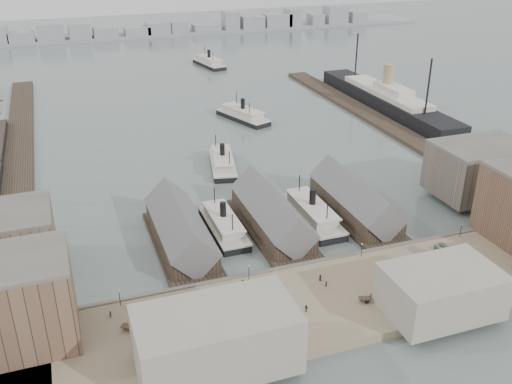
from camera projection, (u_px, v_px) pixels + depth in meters
name	position (u px, v px, depth m)	size (l,w,h in m)	color
ground	(295.00, 260.00, 146.28)	(900.00, 900.00, 0.00)	#54615F
quay	(330.00, 301.00, 128.82)	(180.00, 30.00, 2.00)	#837258
seawall	(304.00, 267.00, 141.36)	(180.00, 1.20, 2.30)	#59544C
west_wharf	(19.00, 155.00, 210.38)	(10.00, 220.00, 1.60)	#2D231C
east_wharf	(379.00, 121.00, 246.25)	(10.00, 180.00, 1.60)	#2D231C
ferry_shed_west	(180.00, 231.00, 150.75)	(14.00, 42.00, 12.60)	#2D231C
ferry_shed_center	(272.00, 215.00, 158.66)	(14.00, 42.00, 12.60)	#2D231C
ferry_shed_east	(355.00, 201.00, 166.56)	(14.00, 42.00, 12.60)	#2D231C
warehouse_east_back	(480.00, 170.00, 175.65)	(28.00, 20.00, 15.00)	#60564C
street_bldg_center	(441.00, 291.00, 122.12)	(24.00, 16.00, 10.00)	gray
street_bldg_west	(216.00, 339.00, 106.50)	(30.00, 16.00, 12.00)	gray
lamp_post_far_w	(119.00, 295.00, 124.62)	(0.44, 0.44, 3.92)	black
lamp_post_near_w	(249.00, 270.00, 133.74)	(0.44, 0.44, 3.92)	black
lamp_post_near_e	(362.00, 247.00, 142.86)	(0.44, 0.44, 3.92)	black
lamp_post_far_e	(461.00, 228.00, 151.98)	(0.44, 0.44, 3.92)	black
far_shore	(118.00, 32.00, 428.38)	(500.00, 40.00, 15.72)	gray
ferry_docked_west	(223.00, 224.00, 158.94)	(8.02, 26.73, 9.55)	black
ferry_docked_east	(312.00, 213.00, 164.76)	(8.81, 29.36, 10.49)	black
ferry_open_near	(223.00, 162.00, 200.32)	(13.42, 27.86, 9.56)	black
ferry_open_mid	(243.00, 115.00, 249.08)	(17.94, 29.85, 10.23)	black
ferry_open_far	(209.00, 62.00, 342.58)	(14.18, 30.33, 10.43)	black
ocean_steamer	(386.00, 99.00, 264.13)	(14.07, 102.80, 20.56)	black
tram	(451.00, 258.00, 139.93)	(3.62, 10.30, 3.59)	black
horse_cart_left	(134.00, 323.00, 118.97)	(4.49, 3.73, 1.45)	black
horse_cart_center	(261.00, 304.00, 124.60)	(5.01, 2.95, 1.71)	black
horse_cart_right	(371.00, 296.00, 127.47)	(4.82, 2.77, 1.59)	black
pedestrian_0	(110.00, 314.00, 121.49)	(0.60, 0.44, 1.65)	black
pedestrian_1	(146.00, 342.00, 113.24)	(0.89, 0.69, 1.82)	black
pedestrian_2	(243.00, 283.00, 131.90)	(1.15, 0.66, 1.78)	black
pedestrian_3	(306.00, 308.00, 123.31)	(1.04, 0.43, 1.77)	black
pedestrian_4	(320.00, 278.00, 134.08)	(0.77, 0.50, 1.58)	black
pedestrian_5	(326.00, 284.00, 131.69)	(0.58, 0.42, 1.58)	black
pedestrian_6	(425.00, 255.00, 143.23)	(0.77, 0.60, 1.58)	black
pedestrian_7	(465.00, 266.00, 138.40)	(1.16, 0.67, 1.80)	black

